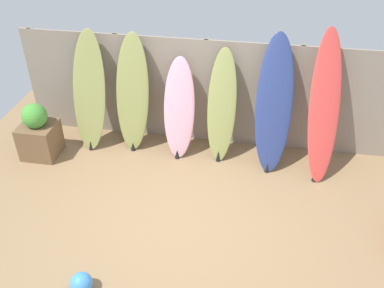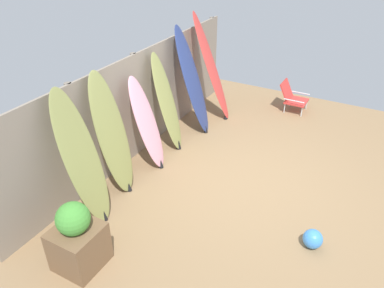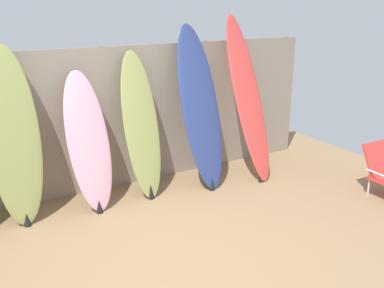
{
  "view_description": "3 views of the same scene",
  "coord_description": "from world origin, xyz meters",
  "px_view_note": "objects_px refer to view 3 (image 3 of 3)",
  "views": [
    {
      "loc": [
        0.84,
        -4.13,
        4.17
      ],
      "look_at": [
        0.01,
        0.69,
        0.78
      ],
      "focal_mm": 40.0,
      "sensor_mm": 36.0,
      "label": 1
    },
    {
      "loc": [
        -4.7,
        -1.63,
        3.67
      ],
      "look_at": [
        -0.43,
        0.72,
        0.7
      ],
      "focal_mm": 35.0,
      "sensor_mm": 36.0,
      "label": 2
    },
    {
      "loc": [
        -1.62,
        -2.98,
        2.31
      ],
      "look_at": [
        0.49,
        0.69,
        0.89
      ],
      "focal_mm": 40.0,
      "sensor_mm": 36.0,
      "label": 3
    }
  ],
  "objects_px": {
    "surfboard_olive_3": "(141,127)",
    "surfboard_red_5": "(248,99)",
    "surfboard_olive_1": "(13,137)",
    "surfboard_pink_2": "(88,142)",
    "surfboard_navy_4": "(200,108)"
  },
  "relations": [
    {
      "from": "surfboard_olive_3",
      "to": "surfboard_red_5",
      "type": "distance_m",
      "value": 1.52
    },
    {
      "from": "surfboard_olive_1",
      "to": "surfboard_pink_2",
      "type": "xyz_separation_m",
      "value": [
        0.77,
        -0.07,
        -0.16
      ]
    },
    {
      "from": "surfboard_navy_4",
      "to": "surfboard_red_5",
      "type": "distance_m",
      "value": 0.72
    },
    {
      "from": "surfboard_olive_1",
      "to": "surfboard_olive_3",
      "type": "height_order",
      "value": "surfboard_olive_1"
    },
    {
      "from": "surfboard_olive_1",
      "to": "surfboard_pink_2",
      "type": "height_order",
      "value": "surfboard_olive_1"
    },
    {
      "from": "surfboard_navy_4",
      "to": "surfboard_red_5",
      "type": "xyz_separation_m",
      "value": [
        0.71,
        -0.05,
        0.04
      ]
    },
    {
      "from": "surfboard_olive_3",
      "to": "surfboard_red_5",
      "type": "height_order",
      "value": "surfboard_red_5"
    },
    {
      "from": "surfboard_navy_4",
      "to": "surfboard_olive_3",
      "type": "bearing_deg",
      "value": 174.5
    },
    {
      "from": "surfboard_red_5",
      "to": "surfboard_olive_1",
      "type": "bearing_deg",
      "value": 176.67
    },
    {
      "from": "surfboard_olive_3",
      "to": "surfboard_navy_4",
      "type": "xyz_separation_m",
      "value": [
        0.79,
        -0.08,
        0.15
      ]
    },
    {
      "from": "surfboard_pink_2",
      "to": "surfboard_red_5",
      "type": "xyz_separation_m",
      "value": [
        2.17,
        -0.1,
        0.28
      ]
    },
    {
      "from": "surfboard_pink_2",
      "to": "surfboard_red_5",
      "type": "bearing_deg",
      "value": -2.64
    },
    {
      "from": "surfboard_olive_1",
      "to": "surfboard_olive_3",
      "type": "xyz_separation_m",
      "value": [
        1.44,
        -0.04,
        -0.08
      ]
    },
    {
      "from": "surfboard_pink_2",
      "to": "surfboard_navy_4",
      "type": "distance_m",
      "value": 1.47
    },
    {
      "from": "surfboard_pink_2",
      "to": "surfboard_olive_3",
      "type": "relative_size",
      "value": 0.9
    }
  ]
}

